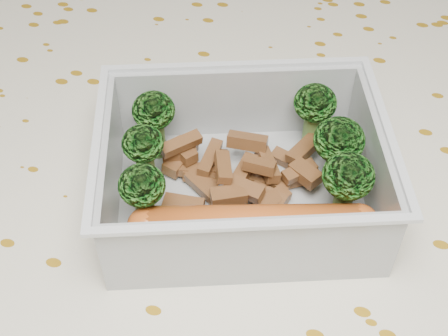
# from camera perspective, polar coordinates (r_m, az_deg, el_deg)

# --- Properties ---
(dining_table) EXTENTS (1.40, 0.90, 0.75)m
(dining_table) POSITION_cam_1_polar(r_m,az_deg,el_deg) (0.47, -0.49, -9.07)
(dining_table) COLOR brown
(dining_table) RESTS_ON ground
(tablecloth) EXTENTS (1.46, 0.96, 0.19)m
(tablecloth) POSITION_cam_1_polar(r_m,az_deg,el_deg) (0.43, -0.54, -5.32)
(tablecloth) COLOR silver
(tablecloth) RESTS_ON dining_table
(lunch_container) EXTENTS (0.20, 0.18, 0.06)m
(lunch_container) POSITION_cam_1_polar(r_m,az_deg,el_deg) (0.37, 1.67, -1.05)
(lunch_container) COLOR silver
(lunch_container) RESTS_ON tablecloth
(broccoli_florets) EXTENTS (0.15, 0.12, 0.05)m
(broccoli_florets) POSITION_cam_1_polar(r_m,az_deg,el_deg) (0.37, 2.78, 1.93)
(broccoli_florets) COLOR #608C3F
(broccoli_florets) RESTS_ON lunch_container
(meat_pile) EXTENTS (0.10, 0.08, 0.03)m
(meat_pile) POSITION_cam_1_polar(r_m,az_deg,el_deg) (0.39, 1.04, -0.26)
(meat_pile) COLOR brown
(meat_pile) RESTS_ON lunch_container
(sausage) EXTENTS (0.14, 0.06, 0.02)m
(sausage) POSITION_cam_1_polar(r_m,az_deg,el_deg) (0.35, 2.70, -5.30)
(sausage) COLOR #BD541D
(sausage) RESTS_ON lunch_container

